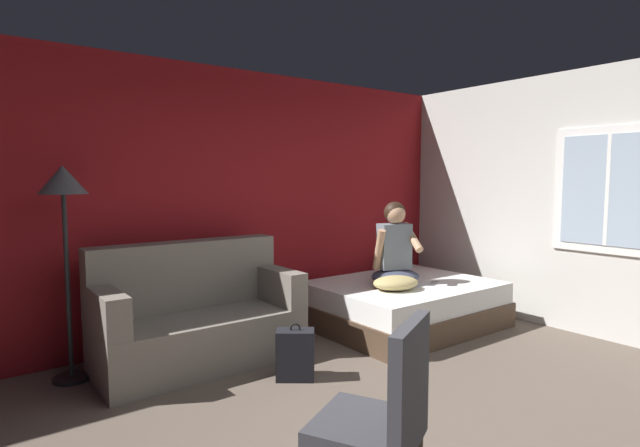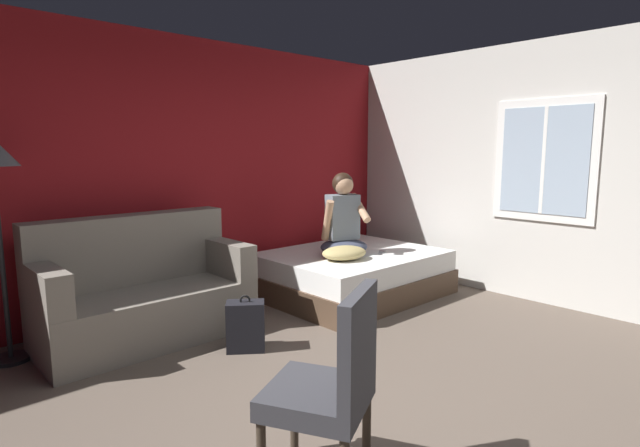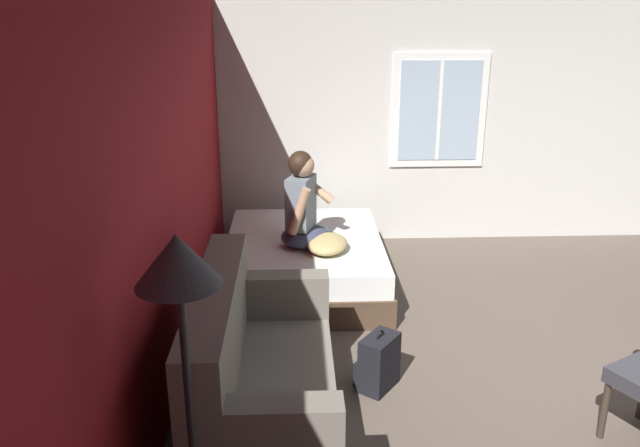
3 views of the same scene
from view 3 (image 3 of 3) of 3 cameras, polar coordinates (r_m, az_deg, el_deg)
The scene contains 10 objects.
ground_plane at distance 4.91m, azimuth 22.57°, elevation -13.85°, with size 40.00×40.00×0.00m, color brown.
wall_back_accent at distance 3.99m, azimuth -15.40°, elevation 0.88°, with size 11.18×0.16×2.70m, color maroon.
wall_side_with_window at distance 7.24m, azimuth 13.70°, elevation 9.06°, with size 0.19×7.02×2.70m.
bed at distance 6.01m, azimuth -1.44°, elevation -3.55°, with size 1.89×1.50×0.48m.
couch at distance 3.96m, azimuth -5.81°, elevation -14.02°, with size 1.70×0.83×1.04m.
person_seated at distance 5.67m, azimuth -1.55°, elevation 1.50°, with size 0.63×0.58×0.88m.
backpack at distance 4.50m, azimuth 5.32°, elevation -12.57°, with size 0.35×0.35×0.46m.
throw_pillow at distance 5.59m, azimuth 0.67°, elevation -1.88°, with size 0.48×0.36×0.14m, color tan.
cell_phone at distance 6.15m, azimuth 0.55°, elevation -0.51°, with size 0.07×0.14×0.01m, color #B7B7BC.
floor_lamp at distance 2.65m, azimuth -12.64°, elevation -6.47°, with size 0.36×0.36×1.70m.
Camera 3 is at (-3.69, 1.98, 2.55)m, focal length 35.00 mm.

